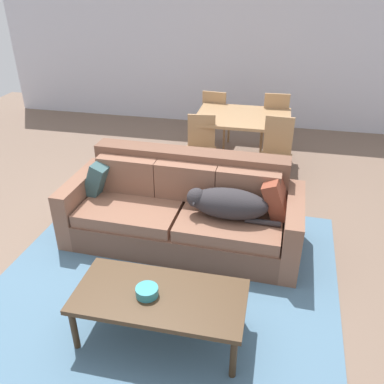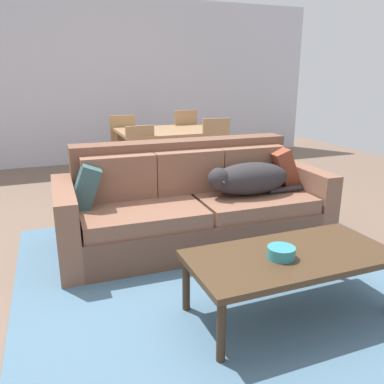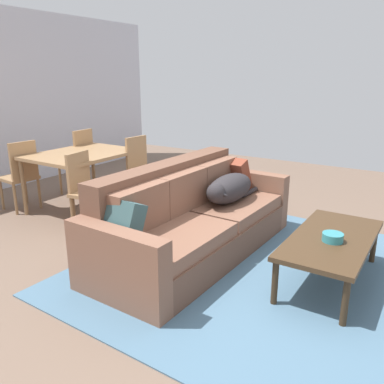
{
  "view_description": "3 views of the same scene",
  "coord_description": "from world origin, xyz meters",
  "px_view_note": "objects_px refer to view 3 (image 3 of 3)",
  "views": [
    {
      "loc": [
        1.09,
        -3.29,
        2.56
      ],
      "look_at": [
        0.36,
        0.06,
        0.65
      ],
      "focal_mm": 38.04,
      "sensor_mm": 36.0,
      "label": 1
    },
    {
      "loc": [
        -1.02,
        -2.97,
        1.49
      ],
      "look_at": [
        0.14,
        -0.01,
        0.53
      ],
      "focal_mm": 37.07,
      "sensor_mm": 36.0,
      "label": 2
    },
    {
      "loc": [
        -2.88,
        -1.79,
        1.74
      ],
      "look_at": [
        0.04,
        0.08,
        0.7
      ],
      "focal_mm": 37.28,
      "sensor_mm": 36.0,
      "label": 3
    }
  ],
  "objects_px": {
    "dog_on_left_cushion": "(229,189)",
    "coffee_table": "(331,242)",
    "bowl_on_coffee_table": "(333,237)",
    "dining_table": "(82,158)",
    "dining_chair_near_left": "(87,187)",
    "couch": "(191,220)",
    "throw_pillow_by_left_arm": "(120,223)",
    "throw_pillow_by_right_arm": "(233,175)",
    "dining_chair_far_left": "(21,173)",
    "dining_chair_far_right": "(79,159)",
    "dining_chair_near_right": "(143,169)"
  },
  "relations": [
    {
      "from": "dog_on_left_cushion",
      "to": "coffee_table",
      "type": "xyz_separation_m",
      "value": [
        -0.33,
        -1.16,
        -0.21
      ]
    },
    {
      "from": "bowl_on_coffee_table",
      "to": "dining_table",
      "type": "bearing_deg",
      "value": 83.91
    },
    {
      "from": "dining_table",
      "to": "dining_chair_near_left",
      "type": "bearing_deg",
      "value": -129.66
    },
    {
      "from": "coffee_table",
      "to": "bowl_on_coffee_table",
      "type": "bearing_deg",
      "value": -164.61
    },
    {
      "from": "couch",
      "to": "dining_table",
      "type": "relative_size",
      "value": 1.87
    },
    {
      "from": "throw_pillow_by_left_arm",
      "to": "throw_pillow_by_right_arm",
      "type": "distance_m",
      "value": 1.86
    },
    {
      "from": "dog_on_left_cushion",
      "to": "dining_chair_far_left",
      "type": "relative_size",
      "value": 0.99
    },
    {
      "from": "dog_on_left_cushion",
      "to": "dining_table",
      "type": "bearing_deg",
      "value": 93.6
    },
    {
      "from": "throw_pillow_by_left_arm",
      "to": "coffee_table",
      "type": "distance_m",
      "value": 1.77
    },
    {
      "from": "dining_chair_near_left",
      "to": "throw_pillow_by_right_arm",
      "type": "bearing_deg",
      "value": -60.51
    },
    {
      "from": "dining_table",
      "to": "dining_chair_near_left",
      "type": "distance_m",
      "value": 0.78
    },
    {
      "from": "dog_on_left_cushion",
      "to": "couch",
      "type": "bearing_deg",
      "value": 160.89
    },
    {
      "from": "couch",
      "to": "dining_chair_far_left",
      "type": "relative_size",
      "value": 2.62
    },
    {
      "from": "throw_pillow_by_left_arm",
      "to": "coffee_table",
      "type": "bearing_deg",
      "value": -53.03
    },
    {
      "from": "throw_pillow_by_left_arm",
      "to": "dining_table",
      "type": "height_order",
      "value": "throw_pillow_by_left_arm"
    },
    {
      "from": "couch",
      "to": "bowl_on_coffee_table",
      "type": "bearing_deg",
      "value": -86.61
    },
    {
      "from": "dog_on_left_cushion",
      "to": "dining_chair_far_right",
      "type": "height_order",
      "value": "dining_chair_far_right"
    },
    {
      "from": "throw_pillow_by_left_arm",
      "to": "dining_chair_far_left",
      "type": "bearing_deg",
      "value": 71.48
    },
    {
      "from": "dining_table",
      "to": "dining_chair_near_right",
      "type": "bearing_deg",
      "value": -50.34
    },
    {
      "from": "couch",
      "to": "dining_chair_far_right",
      "type": "relative_size",
      "value": 2.49
    },
    {
      "from": "dining_chair_far_right",
      "to": "throw_pillow_by_right_arm",
      "type": "bearing_deg",
      "value": 88.89
    },
    {
      "from": "dining_chair_near_left",
      "to": "dining_chair_far_right",
      "type": "bearing_deg",
      "value": 43.27
    },
    {
      "from": "couch",
      "to": "dog_on_left_cushion",
      "type": "bearing_deg",
      "value": -19.11
    },
    {
      "from": "dining_table",
      "to": "dining_chair_far_right",
      "type": "height_order",
      "value": "dining_chair_far_right"
    },
    {
      "from": "couch",
      "to": "coffee_table",
      "type": "distance_m",
      "value": 1.34
    },
    {
      "from": "dog_on_left_cushion",
      "to": "throw_pillow_by_right_arm",
      "type": "relative_size",
      "value": 2.37
    },
    {
      "from": "dining_chair_far_left",
      "to": "bowl_on_coffee_table",
      "type": "bearing_deg",
      "value": 97.09
    },
    {
      "from": "couch",
      "to": "dining_chair_far_right",
      "type": "bearing_deg",
      "value": 73.38
    },
    {
      "from": "couch",
      "to": "dining_chair_near_right",
      "type": "height_order",
      "value": "dining_chair_near_right"
    },
    {
      "from": "dog_on_left_cushion",
      "to": "dining_table",
      "type": "xyz_separation_m",
      "value": [
        -0.07,
        2.11,
        0.11
      ]
    },
    {
      "from": "throw_pillow_by_right_arm",
      "to": "coffee_table",
      "type": "xyz_separation_m",
      "value": [
        -0.8,
        -1.35,
        -0.23
      ]
    },
    {
      "from": "dog_on_left_cushion",
      "to": "dining_chair_far_left",
      "type": "height_order",
      "value": "dining_chair_far_left"
    },
    {
      "from": "coffee_table",
      "to": "dining_table",
      "type": "xyz_separation_m",
      "value": [
        0.26,
        3.27,
        0.31
      ]
    },
    {
      "from": "throw_pillow_by_left_arm",
      "to": "dining_table",
      "type": "xyz_separation_m",
      "value": [
        1.32,
        1.86,
        0.09
      ]
    },
    {
      "from": "dining_chair_near_left",
      "to": "coffee_table",
      "type": "bearing_deg",
      "value": -93.15
    },
    {
      "from": "dog_on_left_cushion",
      "to": "dining_chair_far_right",
      "type": "distance_m",
      "value": 2.68
    },
    {
      "from": "dining_chair_near_right",
      "to": "throw_pillow_by_right_arm",
      "type": "bearing_deg",
      "value": -83.49
    },
    {
      "from": "couch",
      "to": "dining_chair_near_right",
      "type": "relative_size",
      "value": 2.57
    },
    {
      "from": "dog_on_left_cushion",
      "to": "dining_chair_far_left",
      "type": "xyz_separation_m",
      "value": [
        -0.56,
        2.74,
        -0.08
      ]
    },
    {
      "from": "throw_pillow_by_left_arm",
      "to": "throw_pillow_by_right_arm",
      "type": "xyz_separation_m",
      "value": [
        1.86,
        -0.05,
        0.01
      ]
    },
    {
      "from": "throw_pillow_by_right_arm",
      "to": "dining_chair_far_right",
      "type": "distance_m",
      "value": 2.46
    },
    {
      "from": "dining_chair_far_left",
      "to": "couch",
      "type": "bearing_deg",
      "value": 97.22
    },
    {
      "from": "dining_chair_near_right",
      "to": "dining_chair_far_right",
      "type": "relative_size",
      "value": 0.97
    },
    {
      "from": "couch",
      "to": "throw_pillow_by_left_arm",
      "type": "distance_m",
      "value": 0.97
    },
    {
      "from": "dining_chair_far_right",
      "to": "throw_pillow_by_left_arm",
      "type": "bearing_deg",
      "value": 50.34
    },
    {
      "from": "bowl_on_coffee_table",
      "to": "dining_chair_near_left",
      "type": "bearing_deg",
      "value": 92.71
    },
    {
      "from": "throw_pillow_by_right_arm",
      "to": "dining_chair_near_right",
      "type": "relative_size",
      "value": 0.41
    },
    {
      "from": "bowl_on_coffee_table",
      "to": "dining_chair_far_left",
      "type": "xyz_separation_m",
      "value": [
        -0.13,
        3.92,
        0.05
      ]
    },
    {
      "from": "bowl_on_coffee_table",
      "to": "dining_chair_near_right",
      "type": "distance_m",
      "value": 2.83
    },
    {
      "from": "dog_on_left_cushion",
      "to": "dining_chair_far_left",
      "type": "bearing_deg",
      "value": 103.14
    }
  ]
}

